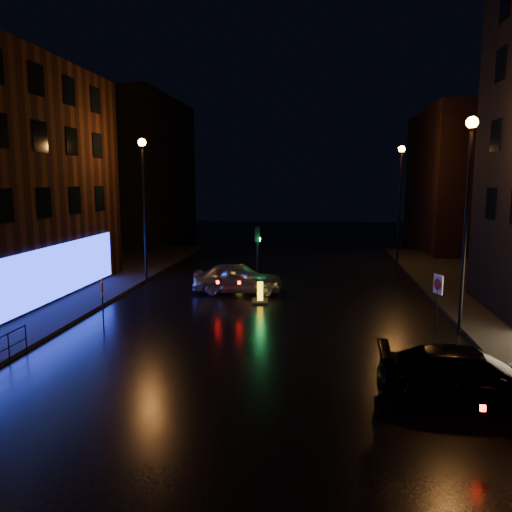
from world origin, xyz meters
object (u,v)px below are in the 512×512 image
(dark_sedan, at_px, (471,376))
(road_sign_right, at_px, (438,289))
(silver_hatchback, at_px, (238,278))
(bollard_far, at_px, (240,278))
(road_sign_left, at_px, (102,291))
(bollard_near, at_px, (260,298))
(traffic_signal, at_px, (257,278))

(dark_sedan, height_order, road_sign_right, road_sign_right)
(road_sign_right, bearing_deg, silver_hatchback, -55.72)
(dark_sedan, height_order, bollard_far, dark_sedan)
(dark_sedan, xyz_separation_m, road_sign_right, (0.53, 6.43, 1.03))
(road_sign_left, distance_m, road_sign_right, 13.50)
(bollard_near, relative_size, bollard_far, 1.00)
(silver_hatchback, distance_m, road_sign_left, 8.43)
(bollard_near, height_order, road_sign_left, road_sign_left)
(dark_sedan, xyz_separation_m, road_sign_left, (-12.92, 5.32, 0.82))
(road_sign_right, bearing_deg, road_sign_left, -17.25)
(silver_hatchback, distance_m, dark_sedan, 15.05)
(road_sign_right, bearing_deg, traffic_signal, -65.76)
(road_sign_left, bearing_deg, silver_hatchback, 39.22)
(road_sign_left, xyz_separation_m, road_sign_right, (13.45, 1.10, 0.22))
(silver_hatchback, distance_m, road_sign_right, 10.87)
(silver_hatchback, bearing_deg, road_sign_right, -128.05)
(bollard_near, distance_m, bollard_far, 5.22)
(traffic_signal, height_order, road_sign_left, traffic_signal)
(silver_hatchback, relative_size, road_sign_left, 2.32)
(traffic_signal, height_order, bollard_far, traffic_signal)
(traffic_signal, distance_m, bollard_near, 3.79)
(dark_sedan, distance_m, road_sign_right, 6.53)
(bollard_far, bearing_deg, road_sign_left, -106.93)
(bollard_near, bearing_deg, silver_hatchback, 121.20)
(bollard_near, bearing_deg, road_sign_left, -143.99)
(road_sign_left, bearing_deg, dark_sedan, -41.18)
(road_sign_left, bearing_deg, traffic_signal, 40.52)
(dark_sedan, relative_size, road_sign_left, 2.43)
(bollard_near, xyz_separation_m, road_sign_right, (7.56, -4.08, 1.53))
(silver_hatchback, height_order, dark_sedan, silver_hatchback)
(traffic_signal, relative_size, bollard_near, 2.79)
(bollard_far, distance_m, road_sign_left, 10.97)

